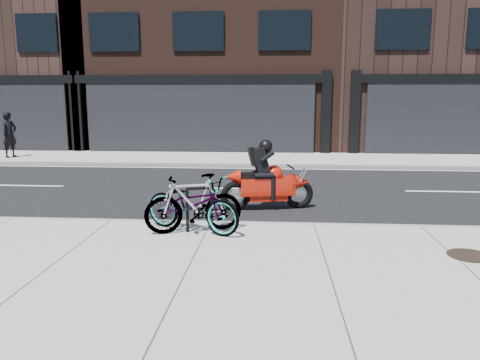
# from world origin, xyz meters

# --- Properties ---
(ground) EXTENTS (120.00, 120.00, 0.00)m
(ground) POSITION_xyz_m (0.00, 0.00, 0.00)
(ground) COLOR black
(ground) RESTS_ON ground
(sidewalk_near) EXTENTS (60.00, 6.00, 0.13)m
(sidewalk_near) POSITION_xyz_m (0.00, -5.00, 0.07)
(sidewalk_near) COLOR gray
(sidewalk_near) RESTS_ON ground
(sidewalk_far) EXTENTS (60.00, 3.50, 0.13)m
(sidewalk_far) POSITION_xyz_m (0.00, 7.75, 0.07)
(sidewalk_far) COLOR gray
(sidewalk_far) RESTS_ON ground
(building_midwest) EXTENTS (10.00, 10.00, 12.00)m
(building_midwest) POSITION_xyz_m (-12.00, 14.50, 6.00)
(building_midwest) COLOR black
(building_midwest) RESTS_ON ground
(building_center) EXTENTS (12.00, 10.00, 14.50)m
(building_center) POSITION_xyz_m (-2.00, 14.50, 7.25)
(building_center) COLOR black
(building_center) RESTS_ON ground
(building_mideast) EXTENTS (12.00, 10.00, 12.50)m
(building_mideast) POSITION_xyz_m (10.00, 14.50, 6.25)
(building_mideast) COLOR black
(building_mideast) RESTS_ON ground
(bike_rack) EXTENTS (0.48, 0.18, 0.83)m
(bike_rack) POSITION_xyz_m (-0.12, -2.60, 0.62)
(bike_rack) COLOR black
(bike_rack) RESTS_ON sidewalk_near
(bicycle_front) EXTENTS (2.05, 1.41, 1.02)m
(bicycle_front) POSITION_xyz_m (-0.25, -2.60, 0.64)
(bicycle_front) COLOR gray
(bicycle_front) RESTS_ON sidewalk_near
(bicycle_rear) EXTENTS (1.83, 1.05, 1.06)m
(bicycle_rear) POSITION_xyz_m (-0.22, -2.65, 0.66)
(bicycle_rear) COLOR gray
(bicycle_rear) RESTS_ON sidewalk_near
(motorcycle) EXTENTS (2.13, 0.75, 1.60)m
(motorcycle) POSITION_xyz_m (1.17, -0.27, 0.65)
(motorcycle) COLOR black
(motorcycle) RESTS_ON ground
(pedestrian) EXTENTS (0.60, 0.76, 1.81)m
(pedestrian) POSITION_xyz_m (-9.22, 7.07, 1.03)
(pedestrian) COLOR black
(pedestrian) RESTS_ON sidewalk_far
(manhole_cover) EXTENTS (0.85, 0.85, 0.02)m
(manhole_cover) POSITION_xyz_m (4.24, -3.62, 0.14)
(manhole_cover) COLOR black
(manhole_cover) RESTS_ON sidewalk_near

